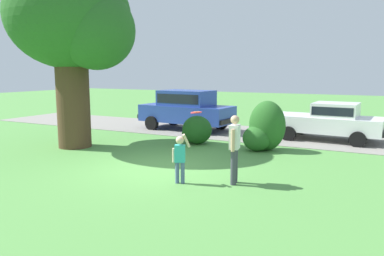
# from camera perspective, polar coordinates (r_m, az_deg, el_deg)

# --- Properties ---
(ground_plane) EXTENTS (80.00, 80.00, 0.00)m
(ground_plane) POSITION_cam_1_polar(r_m,az_deg,el_deg) (10.93, -5.85, -6.23)
(ground_plane) COLOR #518E42
(driveway_strip) EXTENTS (28.00, 4.40, 0.02)m
(driveway_strip) POSITION_cam_1_polar(r_m,az_deg,el_deg) (17.22, 7.20, -0.73)
(driveway_strip) COLOR gray
(driveway_strip) RESTS_ON ground
(oak_tree_large) EXTENTS (4.79, 4.60, 6.65)m
(oak_tree_large) POSITION_cam_1_polar(r_m,az_deg,el_deg) (14.53, -17.55, 14.83)
(oak_tree_large) COLOR #513823
(oak_tree_large) RESTS_ON ground
(shrub_near_tree) EXTENTS (1.27, 1.11, 1.11)m
(shrub_near_tree) POSITION_cam_1_polar(r_m,az_deg,el_deg) (14.50, 0.59, -0.44)
(shrub_near_tree) COLOR #1E511C
(shrub_near_tree) RESTS_ON ground
(shrub_centre_left) EXTENTS (1.44, 1.32, 1.79)m
(shrub_centre_left) POSITION_cam_1_polar(r_m,az_deg,el_deg) (13.46, 11.08, -0.17)
(shrub_centre_left) COLOR #286023
(shrub_centre_left) RESTS_ON ground
(parked_sedan) EXTENTS (4.50, 2.29, 1.56)m
(parked_sedan) POSITION_cam_1_polar(r_m,az_deg,el_deg) (16.13, 20.44, 1.16)
(parked_sedan) COLOR white
(parked_sedan) RESTS_ON ground
(parked_suv) EXTENTS (4.82, 2.35, 1.92)m
(parked_suv) POSITION_cam_1_polar(r_m,az_deg,el_deg) (17.89, -0.88, 3.13)
(parked_suv) COLOR #28429E
(parked_suv) RESTS_ON ground
(child_thrower) EXTENTS (0.39, 0.37, 1.29)m
(child_thrower) POSITION_cam_1_polar(r_m,az_deg,el_deg) (9.31, -1.88, -4.27)
(child_thrower) COLOR #4C608C
(child_thrower) RESTS_ON ground
(frisbee) EXTENTS (0.28, 0.28, 0.05)m
(frisbee) POSITION_cam_1_polar(r_m,az_deg,el_deg) (9.25, 0.65, 2.42)
(frisbee) COLOR red
(adult_onlooker) EXTENTS (0.27, 0.52, 1.74)m
(adult_onlooker) POSITION_cam_1_polar(r_m,az_deg,el_deg) (9.27, 6.58, -2.70)
(adult_onlooker) COLOR #3F3F4C
(adult_onlooker) RESTS_ON ground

